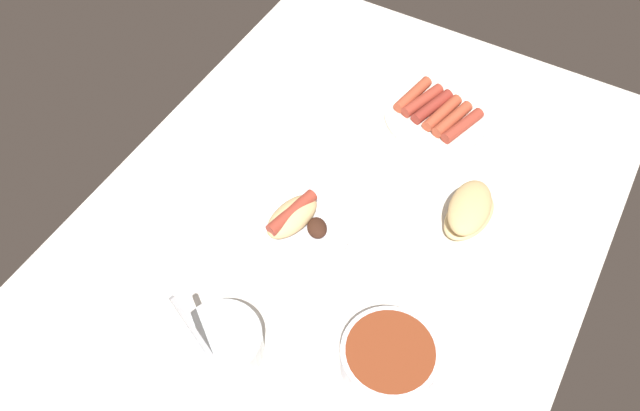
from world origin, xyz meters
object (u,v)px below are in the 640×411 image
plate_sausages (437,113)px  plate_hotdog_assembled (294,221)px  bread_stack (469,211)px  bowl_coleslaw (222,342)px  bowl_chili (389,357)px

plate_sausages → plate_hotdog_assembled: size_ratio=0.99×
plate_sausages → plate_hotdog_assembled: bearing=-16.5°
bread_stack → bowl_coleslaw: bearing=-29.8°
bowl_coleslaw → bowl_chili: 26.71cm
plate_hotdog_assembled → bowl_coleslaw: (26.64, 2.67, 1.20)cm
plate_hotdog_assembled → bowl_coleslaw: 26.80cm
bread_stack → bowl_coleslaw: (43.23, -24.75, -0.61)cm
plate_hotdog_assembled → bowl_chili: bearing=59.9°
bread_stack → bowl_chili: 32.29cm
plate_hotdog_assembled → bread_stack: bearing=121.2°
bread_stack → bowl_chili: (32.28, -0.40, -0.71)cm
bowl_chili → plate_hotdog_assembled: bearing=-120.1°
bowl_coleslaw → bowl_chili: bowl_coleslaw is taller
plate_sausages → bread_stack: (22.36, 15.86, 2.37)cm
plate_sausages → bread_stack: bread_stack is taller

